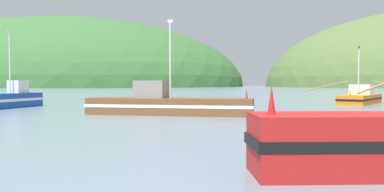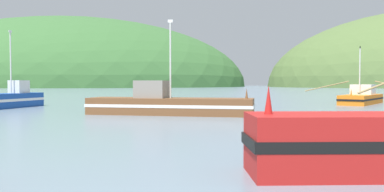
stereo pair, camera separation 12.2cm
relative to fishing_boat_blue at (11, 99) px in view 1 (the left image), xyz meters
The scene contains 4 objects.
hill_far_left 217.26m from the fishing_boat_blue, 118.19° to the left, with size 219.16×175.33×82.80m, color #386633.
fishing_boat_blue is the anchor object (origin of this frame).
fishing_boat_orange 34.77m from the fishing_boat_blue, 22.11° to the left, with size 11.13×9.10×6.02m.
fishing_boat_brown 16.38m from the fishing_boat_blue, 15.51° to the right, with size 11.79×2.68×6.67m.
Camera 1 is at (8.40, 1.84, 2.26)m, focal length 36.39 mm.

